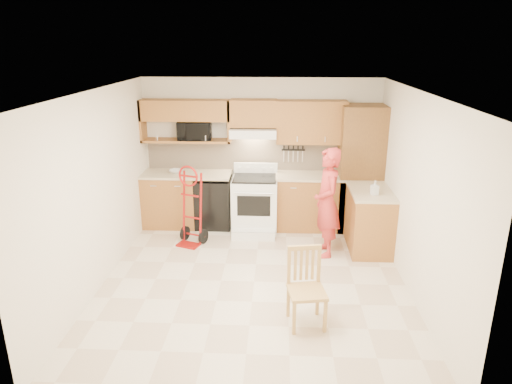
# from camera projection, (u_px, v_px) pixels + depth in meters

# --- Properties ---
(floor) EXTENTS (4.00, 4.50, 0.02)m
(floor) POSITION_uv_depth(u_px,v_px,m) (254.00, 282.00, 6.14)
(floor) COLOR beige
(floor) RESTS_ON ground
(ceiling) EXTENTS (4.00, 4.50, 0.02)m
(ceiling) POSITION_uv_depth(u_px,v_px,m) (254.00, 91.00, 5.35)
(ceiling) COLOR white
(ceiling) RESTS_ON ground
(wall_back) EXTENTS (4.00, 0.02, 2.50)m
(wall_back) POSITION_uv_depth(u_px,v_px,m) (261.00, 152.00, 7.89)
(wall_back) COLOR silver
(wall_back) RESTS_ON ground
(wall_front) EXTENTS (4.00, 0.02, 2.50)m
(wall_front) POSITION_uv_depth(u_px,v_px,m) (238.00, 284.00, 3.60)
(wall_front) COLOR silver
(wall_front) RESTS_ON ground
(wall_left) EXTENTS (0.02, 4.50, 2.50)m
(wall_left) POSITION_uv_depth(u_px,v_px,m) (97.00, 191.00, 5.84)
(wall_left) COLOR silver
(wall_left) RESTS_ON ground
(wall_right) EXTENTS (0.02, 4.50, 2.50)m
(wall_right) POSITION_uv_depth(u_px,v_px,m) (417.00, 196.00, 5.65)
(wall_right) COLOR silver
(wall_right) RESTS_ON ground
(backsplash) EXTENTS (3.92, 0.03, 0.55)m
(backsplash) POSITION_uv_depth(u_px,v_px,m) (261.00, 155.00, 7.88)
(backsplash) COLOR beige
(backsplash) RESTS_ON wall_back
(lower_cab_left) EXTENTS (0.90, 0.60, 0.90)m
(lower_cab_left) POSITION_uv_depth(u_px,v_px,m) (171.00, 200.00, 7.92)
(lower_cab_left) COLOR #A26223
(lower_cab_left) RESTS_ON ground
(dishwasher) EXTENTS (0.60, 0.60, 0.85)m
(dishwasher) POSITION_uv_depth(u_px,v_px,m) (214.00, 202.00, 7.89)
(dishwasher) COLOR black
(dishwasher) RESTS_ON ground
(lower_cab_right) EXTENTS (1.14, 0.60, 0.90)m
(lower_cab_right) POSITION_uv_depth(u_px,v_px,m) (309.00, 202.00, 7.81)
(lower_cab_right) COLOR #A26223
(lower_cab_right) RESTS_ON ground
(countertop_left) EXTENTS (1.50, 0.63, 0.04)m
(countertop_left) POSITION_uv_depth(u_px,v_px,m) (187.00, 174.00, 7.76)
(countertop_left) COLOR #C5AE90
(countertop_left) RESTS_ON lower_cab_left
(countertop_right) EXTENTS (1.14, 0.63, 0.04)m
(countertop_right) POSITION_uv_depth(u_px,v_px,m) (310.00, 176.00, 7.66)
(countertop_right) COLOR #C5AE90
(countertop_right) RESTS_ON lower_cab_right
(cab_return_right) EXTENTS (0.60, 1.00, 0.90)m
(cab_return_right) POSITION_uv_depth(u_px,v_px,m) (369.00, 221.00, 7.01)
(cab_return_right) COLOR #A26223
(cab_return_right) RESTS_ON ground
(countertop_return) EXTENTS (0.63, 1.00, 0.04)m
(countertop_return) POSITION_uv_depth(u_px,v_px,m) (371.00, 192.00, 6.86)
(countertop_return) COLOR #C5AE90
(countertop_return) RESTS_ON cab_return_right
(pantry_tall) EXTENTS (0.70, 0.60, 2.10)m
(pantry_tall) POSITION_uv_depth(u_px,v_px,m) (360.00, 169.00, 7.58)
(pantry_tall) COLOR brown
(pantry_tall) RESTS_ON ground
(upper_cab_left) EXTENTS (1.50, 0.33, 0.34)m
(upper_cab_left) POSITION_uv_depth(u_px,v_px,m) (185.00, 110.00, 7.55)
(upper_cab_left) COLOR #A26223
(upper_cab_left) RESTS_ON wall_back
(upper_shelf_mw) EXTENTS (1.50, 0.33, 0.04)m
(upper_shelf_mw) POSITION_uv_depth(u_px,v_px,m) (187.00, 141.00, 7.71)
(upper_shelf_mw) COLOR #A26223
(upper_shelf_mw) RESTS_ON wall_back
(upper_cab_center) EXTENTS (0.76, 0.33, 0.44)m
(upper_cab_center) POSITION_uv_depth(u_px,v_px,m) (254.00, 113.00, 7.51)
(upper_cab_center) COLOR #A26223
(upper_cab_center) RESTS_ON wall_back
(upper_cab_right) EXTENTS (1.14, 0.33, 0.70)m
(upper_cab_right) POSITION_uv_depth(u_px,v_px,m) (311.00, 122.00, 7.51)
(upper_cab_right) COLOR #A26223
(upper_cab_right) RESTS_ON wall_back
(range_hood) EXTENTS (0.76, 0.46, 0.14)m
(range_hood) POSITION_uv_depth(u_px,v_px,m) (253.00, 132.00, 7.55)
(range_hood) COLOR white
(range_hood) RESTS_ON wall_back
(knife_strip) EXTENTS (0.40, 0.05, 0.29)m
(knife_strip) POSITION_uv_depth(u_px,v_px,m) (293.00, 153.00, 7.81)
(knife_strip) COLOR black
(knife_strip) RESTS_ON backsplash
(microwave) EXTENTS (0.59, 0.42, 0.31)m
(microwave) POSITION_uv_depth(u_px,v_px,m) (195.00, 130.00, 7.65)
(microwave) COLOR black
(microwave) RESTS_ON upper_shelf_mw
(range) EXTENTS (0.74, 0.98, 1.10)m
(range) POSITION_uv_depth(u_px,v_px,m) (255.00, 200.00, 7.62)
(range) COLOR white
(range) RESTS_ON ground
(person) EXTENTS (0.47, 0.65, 1.63)m
(person) POSITION_uv_depth(u_px,v_px,m) (327.00, 203.00, 6.70)
(person) COLOR #BC312E
(person) RESTS_ON ground
(hand_truck) EXTENTS (0.57, 0.55, 1.15)m
(hand_truck) POSITION_uv_depth(u_px,v_px,m) (190.00, 209.00, 7.11)
(hand_truck) COLOR #9D120E
(hand_truck) RESTS_ON ground
(dining_chair) EXTENTS (0.47, 0.50, 0.89)m
(dining_chair) POSITION_uv_depth(u_px,v_px,m) (307.00, 289.00, 5.09)
(dining_chair) COLOR tan
(dining_chair) RESTS_ON ground
(soap_bottle) EXTENTS (0.11, 0.12, 0.21)m
(soap_bottle) POSITION_uv_depth(u_px,v_px,m) (375.00, 188.00, 6.63)
(soap_bottle) COLOR white
(soap_bottle) RESTS_ON countertop_return
(bowl) EXTENTS (0.27, 0.27, 0.05)m
(bowl) POSITION_uv_depth(u_px,v_px,m) (176.00, 171.00, 7.75)
(bowl) COLOR white
(bowl) RESTS_ON countertop_left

